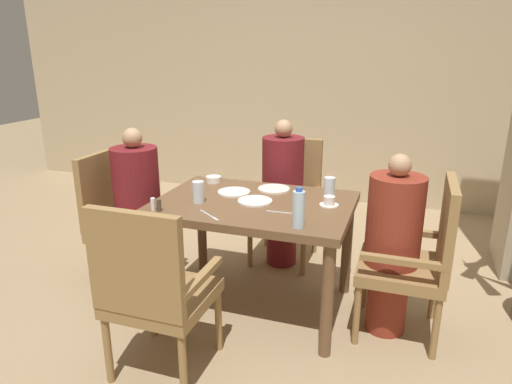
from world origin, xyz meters
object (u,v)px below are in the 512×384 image
chair_near_corner (154,288)px  plate_dessert_center (255,201)px  diner_in_far_chair (282,192)px  chair_far_side (287,196)px  chair_left_side (121,216)px  glass_tall_near (198,192)px  diner_in_right_chair (392,244)px  bowl_small (214,179)px  chair_right_side (418,255)px  teacup_with_saucer (329,202)px  diner_in_left_chair (138,208)px  glass_tall_mid (329,188)px  plate_main_right (274,189)px  plate_main_left (234,192)px  water_bottle (299,209)px

chair_near_corner → plate_dessert_center: chair_near_corner is taller
diner_in_far_chair → chair_far_side: bearing=90.0°
chair_left_side → glass_tall_near: size_ratio=7.12×
diner_in_right_chair → bowl_small: size_ratio=9.97×
chair_left_side → plate_dessert_center: 1.05m
chair_right_side → teacup_with_saucer: 0.60m
chair_far_side → diner_in_left_chair: bearing=-136.2°
plate_dessert_center → glass_tall_mid: glass_tall_mid is taller
plate_main_right → bowl_small: 0.47m
chair_near_corner → plate_main_left: (0.06, 0.96, 0.23)m
diner_in_left_chair → water_bottle: diner_in_left_chair is taller
teacup_with_saucer → diner_in_right_chair: bearing=-10.7°
glass_tall_near → bowl_small: bearing=102.3°
chair_left_side → teacup_with_saucer: bearing=2.9°
chair_left_side → plate_main_left: bearing=8.8°
diner_in_right_chair → glass_tall_mid: size_ratio=8.12×
chair_near_corner → water_bottle: chair_near_corner is taller
chair_right_side → bowl_small: bearing=167.2°
plate_main_right → glass_tall_mid: 0.40m
diner_in_far_chair → bowl_small: (-0.42, -0.36, 0.16)m
water_bottle → glass_tall_near: bearing=163.7°
water_bottle → chair_near_corner: bearing=-141.3°
teacup_with_saucer → diner_in_far_chair: bearing=127.6°
chair_left_side → plate_dessert_center: bearing=-0.3°
plate_main_right → plate_dessert_center: bearing=-97.5°
chair_left_side → teacup_with_saucer: size_ratio=8.22×
diner_in_far_chair → bowl_small: bearing=-139.7°
bowl_small → glass_tall_mid: glass_tall_mid is taller
chair_right_side → chair_near_corner: (-1.26, -0.83, 0.00)m
diner_in_right_chair → glass_tall_mid: 0.54m
glass_tall_mid → plate_dessert_center: bearing=-151.2°
diner_in_left_chair → water_bottle: 1.30m
plate_main_right → chair_left_side: bearing=-165.0°
teacup_with_saucer → glass_tall_near: glass_tall_near is taller
plate_main_left → glass_tall_mid: (0.62, 0.10, 0.06)m
diner_in_right_chair → chair_near_corner: (-1.11, -0.83, -0.05)m
diner_in_far_chair → plate_main_left: 0.60m
diner_in_far_chair → chair_near_corner: diner_in_far_chair is taller
diner_in_right_chair → water_bottle: size_ratio=4.93×
chair_right_side → plate_main_left: bearing=173.9°
chair_near_corner → teacup_with_saucer: chair_near_corner is taller
diner_in_left_chair → glass_tall_near: size_ratio=8.49×
chair_far_side → diner_in_far_chair: diner_in_far_chair is taller
diner_in_left_chair → plate_main_right: (0.91, 0.28, 0.15)m
chair_far_side → water_bottle: size_ratio=4.32×
chair_far_side → plate_dessert_center: chair_far_side is taller
plate_main_right → bowl_small: (-0.47, 0.04, 0.02)m
chair_left_side → chair_right_side: size_ratio=1.00×
plate_main_right → glass_tall_near: 0.56m
plate_main_right → chair_near_corner: bearing=-104.9°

